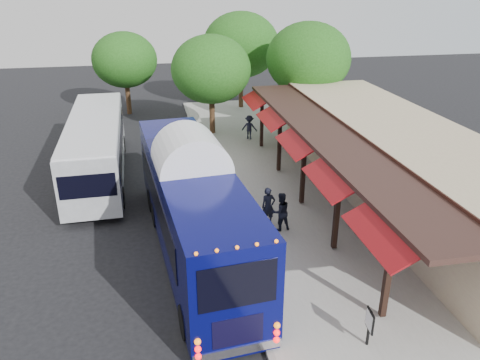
{
  "coord_description": "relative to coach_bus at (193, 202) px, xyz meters",
  "views": [
    {
      "loc": [
        -2.68,
        -14.46,
        9.73
      ],
      "look_at": [
        0.79,
        3.49,
        1.8
      ],
      "focal_mm": 35.0,
      "sensor_mm": 36.0,
      "label": 1
    }
  ],
  "objects": [
    {
      "name": "tree_left",
      "position": [
        2.68,
        14.32,
        2.28
      ],
      "size": [
        5.11,
        5.11,
        6.54
      ],
      "color": "#382314",
      "rests_on": "ground"
    },
    {
      "name": "sidewalk",
      "position": [
        6.45,
        2.86,
        -2.01
      ],
      "size": [
        10.0,
        40.0,
        0.15
      ],
      "primitive_type": "cube",
      "color": "#9E9B93",
      "rests_on": "ground"
    },
    {
      "name": "tree_far",
      "position": [
        -2.93,
        20.84,
        2.02
      ],
      "size": [
        4.81,
        4.81,
        6.16
      ],
      "color": "#382314",
      "rests_on": "ground"
    },
    {
      "name": "curb",
      "position": [
        1.5,
        2.86,
        -2.01
      ],
      "size": [
        0.2,
        40.0,
        0.16
      ],
      "primitive_type": "cube",
      "color": "gray",
      "rests_on": "ground"
    },
    {
      "name": "city_bus",
      "position": [
        -4.2,
        8.44,
        -0.34
      ],
      "size": [
        2.87,
        11.78,
        3.15
      ],
      "rotation": [
        0.0,
        0.0,
        0.03
      ],
      "color": "#92959A",
      "rests_on": "ground"
    },
    {
      "name": "coach_bus",
      "position": [
        0.0,
        0.0,
        0.0
      ],
      "size": [
        3.69,
        12.29,
        3.88
      ],
      "rotation": [
        0.0,
        0.0,
        0.1
      ],
      "color": "#06094F",
      "rests_on": "ground"
    },
    {
      "name": "ped_d",
      "position": [
        4.85,
        12.62,
        -1.17
      ],
      "size": [
        1.14,
        0.93,
        1.53
      ],
      "primitive_type": "imported",
      "rotation": [
        0.0,
        0.0,
        2.72
      ],
      "color": "black",
      "rests_on": "sidewalk"
    },
    {
      "name": "ped_a",
      "position": [
        3.24,
        1.27,
        -1.11
      ],
      "size": [
        0.64,
        0.46,
        1.65
      ],
      "primitive_type": "imported",
      "rotation": [
        0.0,
        0.0,
        0.11
      ],
      "color": "black",
      "rests_on": "sidewalk"
    },
    {
      "name": "tree_mid",
      "position": [
        5.88,
        20.71,
        2.9
      ],
      "size": [
        5.84,
        5.84,
        7.48
      ],
      "color": "#382314",
      "rests_on": "ground"
    },
    {
      "name": "ground",
      "position": [
        1.45,
        -1.14,
        -2.08
      ],
      "size": [
        90.0,
        90.0,
        0.0
      ],
      "primitive_type": "plane",
      "color": "black",
      "rests_on": "ground"
    },
    {
      "name": "station_shelter",
      "position": [
        9.83,
        2.86,
        -0.23
      ],
      "size": [
        8.15,
        20.0,
        3.6
      ],
      "color": "tan",
      "rests_on": "ground"
    },
    {
      "name": "ped_b",
      "position": [
        3.62,
        0.73,
        -1.11
      ],
      "size": [
        0.89,
        0.75,
        1.64
      ],
      "primitive_type": "imported",
      "rotation": [
        0.0,
        0.0,
        3.32
      ],
      "color": "black",
      "rests_on": "sidewalk"
    },
    {
      "name": "sign_board",
      "position": [
        4.27,
        -6.14,
        -1.15
      ],
      "size": [
        0.1,
        0.53,
        1.16
      ],
      "rotation": [
        0.0,
        0.0,
        -0.08
      ],
      "color": "black",
      "rests_on": "sidewalk"
    },
    {
      "name": "ped_c",
      "position": [
        2.05,
        7.12,
        -1.07
      ],
      "size": [
        1.1,
        0.8,
        1.73
      ],
      "primitive_type": "imported",
      "rotation": [
        0.0,
        0.0,
        3.56
      ],
      "color": "black",
      "rests_on": "sidewalk"
    },
    {
      "name": "tree_right",
      "position": [
        9.24,
        14.59,
        2.71
      ],
      "size": [
        5.62,
        5.62,
        7.19
      ],
      "color": "#382314",
      "rests_on": "ground"
    }
  ]
}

